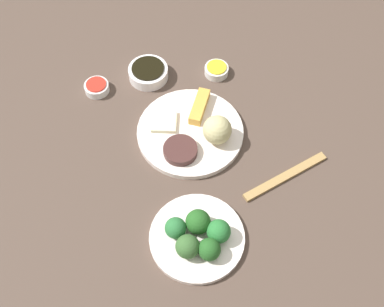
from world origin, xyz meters
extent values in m
cube|color=#4E3D34|center=(0.00, 0.00, 0.01)|extent=(2.20, 2.20, 0.02)
cylinder|color=white|center=(0.00, 0.01, 0.03)|extent=(0.27, 0.27, 0.02)
sphere|color=#C2B87F|center=(-0.06, 0.03, 0.07)|extent=(0.07, 0.07, 0.07)
cube|color=gold|center=(-0.03, -0.06, 0.05)|extent=(0.07, 0.11, 0.02)
cube|color=beige|center=(0.06, -0.02, 0.04)|extent=(0.07, 0.07, 0.01)
cylinder|color=#432624|center=(0.03, 0.07, 0.05)|extent=(0.08, 0.08, 0.02)
cylinder|color=white|center=(0.01, 0.29, 0.03)|extent=(0.21, 0.21, 0.01)
sphere|color=#235920|center=(0.01, 0.27, 0.06)|extent=(0.06, 0.06, 0.06)
sphere|color=#235721|center=(-0.01, 0.33, 0.06)|extent=(0.05, 0.05, 0.05)
sphere|color=#355F2D|center=(0.03, 0.32, 0.06)|extent=(0.05, 0.05, 0.05)
sphere|color=#287232|center=(-0.04, 0.29, 0.06)|extent=(0.05, 0.05, 0.05)
sphere|color=#296C35|center=(0.06, 0.28, 0.06)|extent=(0.05, 0.05, 0.05)
cylinder|color=white|center=(0.10, -0.20, 0.04)|extent=(0.11, 0.11, 0.03)
cylinder|color=black|center=(0.10, -0.20, 0.05)|extent=(0.09, 0.09, 0.00)
cylinder|color=white|center=(0.24, -0.16, 0.03)|extent=(0.07, 0.07, 0.02)
cylinder|color=red|center=(0.24, -0.16, 0.05)|extent=(0.05, 0.05, 0.00)
cylinder|color=white|center=(-0.09, -0.19, 0.03)|extent=(0.07, 0.07, 0.02)
cylinder|color=yellow|center=(-0.09, -0.19, 0.05)|extent=(0.05, 0.05, 0.00)
cube|color=#A9844C|center=(-0.22, 0.15, 0.02)|extent=(0.22, 0.12, 0.01)
camera|label=1|loc=(0.06, 0.72, 1.05)|focal=46.26mm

